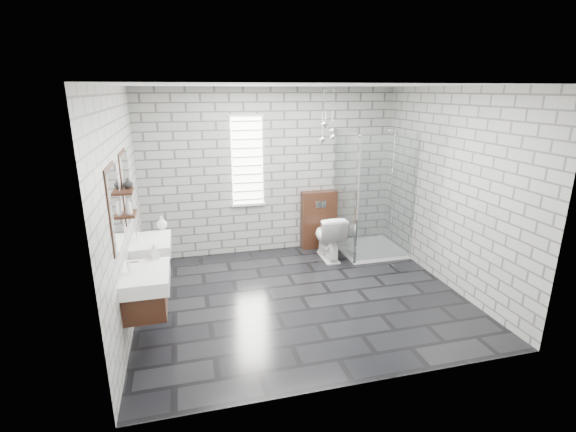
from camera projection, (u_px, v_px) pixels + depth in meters
name	position (u px, v px, depth m)	size (l,w,h in m)	color
floor	(301.00, 297.00, 5.58)	(4.20, 3.60, 0.02)	black
ceiling	(303.00, 84.00, 4.79)	(4.20, 3.60, 0.02)	white
wall_back	(271.00, 172.00, 6.86)	(4.20, 0.02, 2.70)	#9A9A95
wall_front	(362.00, 251.00, 3.50)	(4.20, 0.02, 2.70)	#9A9A95
wall_left	(122.00, 211.00, 4.68)	(0.02, 3.60, 2.70)	#9A9A95
wall_right	(451.00, 189.00, 5.68)	(0.02, 3.60, 2.70)	#9A9A95
vanity_left	(142.00, 280.00, 4.33)	(0.47, 0.70, 1.57)	#3B1E12
vanity_right	(148.00, 247.00, 5.24)	(0.47, 0.70, 1.57)	#3B1E12
shelf_lower	(129.00, 214.00, 4.66)	(0.14, 0.30, 0.03)	#3B1E12
shelf_upper	(127.00, 191.00, 4.58)	(0.14, 0.30, 0.03)	#3B1E12
window	(247.00, 161.00, 6.68)	(0.56, 0.05, 1.48)	white
cistern_panel	(319.00, 220.00, 7.19)	(0.60, 0.20, 1.00)	#3B1E12
flush_plate	(321.00, 204.00, 7.01)	(0.18, 0.01, 0.12)	silver
shower_enclosure	(369.00, 225.00, 6.88)	(1.00, 1.00, 2.03)	white
pendant_cluster	(327.00, 131.00, 6.43)	(0.26, 0.25, 0.83)	silver
toilet	(328.00, 236.00, 6.76)	(0.41, 0.72, 0.74)	white
soap_bottle_a	(155.00, 251.00, 4.61)	(0.08, 0.09, 0.19)	#B2B2B2
soap_bottle_b	(162.00, 223.00, 5.60)	(0.14, 0.14, 0.18)	#B2B2B2
soap_bottle_c	(129.00, 206.00, 4.56)	(0.07, 0.07, 0.19)	#B2B2B2
vase	(128.00, 183.00, 4.65)	(0.11, 0.11, 0.11)	#B2B2B2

